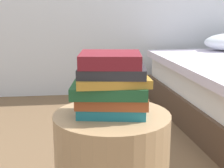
# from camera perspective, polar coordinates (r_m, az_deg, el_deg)

# --- Properties ---
(side_table) EXTENTS (0.45, 0.45, 0.46)m
(side_table) POSITION_cam_1_polar(r_m,az_deg,el_deg) (1.33, 0.00, -14.65)
(side_table) COLOR tan
(side_table) RESTS_ON ground_plane
(book_teal) EXTENTS (0.28, 0.21, 0.04)m
(book_teal) POSITION_cam_1_polar(r_m,az_deg,el_deg) (1.23, 0.20, -4.49)
(book_teal) COLOR #1E727F
(book_teal) RESTS_ON side_table
(book_rust) EXTENTS (0.29, 0.20, 0.04)m
(book_rust) POSITION_cam_1_polar(r_m,az_deg,el_deg) (1.21, -0.16, -2.91)
(book_rust) COLOR #994723
(book_rust) RESTS_ON book_teal
(book_forest) EXTENTS (0.30, 0.22, 0.04)m
(book_forest) POSITION_cam_1_polar(r_m,az_deg,el_deg) (1.20, -0.52, -1.01)
(book_forest) COLOR #1E512D
(book_forest) RESTS_ON book_rust
(book_ochre) EXTENTS (0.27, 0.20, 0.03)m
(book_ochre) POSITION_cam_1_polar(r_m,az_deg,el_deg) (1.20, -0.01, 0.80)
(book_ochre) COLOR #B7842D
(book_ochre) RESTS_ON book_forest
(book_charcoal) EXTENTS (0.27, 0.23, 0.04)m
(book_charcoal) POSITION_cam_1_polar(r_m,az_deg,el_deg) (1.20, 0.23, 2.34)
(book_charcoal) COLOR #28282D
(book_charcoal) RESTS_ON book_ochre
(book_maroon) EXTENTS (0.24, 0.22, 0.05)m
(book_maroon) POSITION_cam_1_polar(r_m,az_deg,el_deg) (1.19, -0.34, 4.37)
(book_maroon) COLOR maroon
(book_maroon) RESTS_ON book_charcoal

